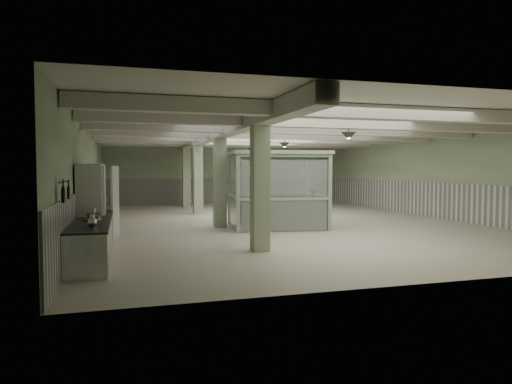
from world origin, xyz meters
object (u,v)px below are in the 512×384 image
object	(u,v)px
guard_booth	(277,177)
filing_cabinet	(317,207)
walkin_cooler	(93,205)
prep_counter	(93,238)

from	to	relation	value
guard_booth	filing_cabinet	size ratio (longest dim) A/B	2.73
guard_booth	walkin_cooler	bearing A→B (deg)	-151.88
prep_counter	walkin_cooler	world-z (taller)	walkin_cooler
prep_counter	walkin_cooler	size ratio (longest dim) A/B	1.98
walkin_cooler	guard_booth	size ratio (longest dim) A/B	0.67
filing_cabinet	prep_counter	bearing A→B (deg)	-139.19
walkin_cooler	guard_booth	world-z (taller)	guard_booth
prep_counter	guard_booth	bearing A→B (deg)	34.03
guard_booth	filing_cabinet	distance (m)	2.08
walkin_cooler	guard_booth	distance (m)	6.54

